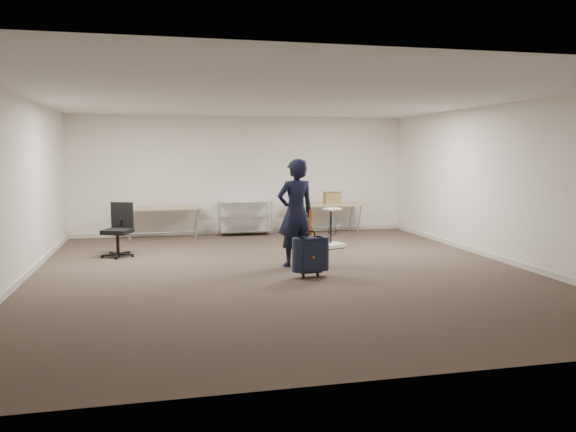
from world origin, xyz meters
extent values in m
plane|color=#3F3026|center=(0.00, 0.00, 0.00)|extent=(9.00, 9.00, 0.00)
plane|color=white|center=(0.00, 4.50, 1.40)|extent=(8.00, 0.00, 8.00)
plane|color=white|center=(0.00, -4.50, 1.40)|extent=(8.00, 0.00, 8.00)
plane|color=white|center=(-4.00, 0.00, 1.40)|extent=(0.00, 9.00, 9.00)
plane|color=white|center=(4.00, 0.00, 1.40)|extent=(0.00, 9.00, 9.00)
plane|color=silver|center=(0.00, 0.00, 2.80)|extent=(8.00, 8.00, 0.00)
cube|color=beige|center=(0.00, 4.49, 0.05)|extent=(8.00, 0.02, 0.10)
cube|color=beige|center=(-3.99, 0.00, 0.05)|extent=(0.02, 9.00, 0.10)
cube|color=beige|center=(3.99, 0.00, 0.05)|extent=(0.02, 9.00, 0.10)
cube|color=tan|center=(-1.90, 3.95, 0.71)|extent=(1.80, 0.75, 0.03)
cylinder|color=#909298|center=(-1.90, 3.95, 0.15)|extent=(1.50, 0.02, 0.02)
cylinder|color=#909298|center=(-2.65, 3.65, 0.35)|extent=(0.13, 0.04, 0.69)
cylinder|color=#909298|center=(-1.15, 3.65, 0.35)|extent=(0.13, 0.04, 0.69)
cylinder|color=#909298|center=(-2.65, 4.25, 0.35)|extent=(0.13, 0.04, 0.69)
cylinder|color=#909298|center=(-1.15, 4.25, 0.35)|extent=(0.13, 0.04, 0.69)
cube|color=tan|center=(1.90, 3.95, 0.71)|extent=(1.80, 0.75, 0.03)
cylinder|color=#909298|center=(1.90, 3.95, 0.15)|extent=(1.50, 0.02, 0.02)
cylinder|color=#909298|center=(1.15, 3.65, 0.35)|extent=(0.13, 0.04, 0.69)
cylinder|color=#909298|center=(2.65, 3.65, 0.35)|extent=(0.13, 0.04, 0.69)
cylinder|color=#909298|center=(1.15, 4.25, 0.35)|extent=(0.13, 0.04, 0.69)
cylinder|color=#909298|center=(2.65, 4.25, 0.35)|extent=(0.13, 0.04, 0.69)
cylinder|color=silver|center=(-0.60, 3.98, 0.40)|extent=(0.02, 0.02, 0.80)
cylinder|color=silver|center=(0.60, 3.98, 0.40)|extent=(0.02, 0.02, 0.80)
cylinder|color=silver|center=(-0.60, 4.42, 0.40)|extent=(0.02, 0.02, 0.80)
cylinder|color=silver|center=(0.60, 4.42, 0.40)|extent=(0.02, 0.02, 0.80)
cube|color=silver|center=(0.00, 4.20, 0.10)|extent=(1.20, 0.45, 0.02)
cube|color=silver|center=(0.00, 4.20, 0.45)|extent=(1.20, 0.45, 0.02)
cube|color=silver|center=(0.00, 4.20, 0.78)|extent=(1.20, 0.45, 0.01)
imported|color=black|center=(0.32, 0.41, 0.92)|extent=(0.75, 0.56, 1.84)
cube|color=#161932|center=(0.34, -0.51, 0.37)|extent=(0.41, 0.27, 0.53)
cube|color=black|center=(0.33, -0.49, 0.09)|extent=(0.37, 0.20, 0.03)
cylinder|color=black|center=(0.21, -0.52, 0.04)|extent=(0.03, 0.07, 0.07)
cylinder|color=black|center=(0.46, -0.49, 0.04)|extent=(0.03, 0.07, 0.07)
torus|color=black|center=(0.34, -0.51, 0.66)|extent=(0.17, 0.05, 0.17)
cube|color=orange|center=(0.33, -0.49, 0.86)|extent=(0.04, 0.01, 0.41)
cylinder|color=black|center=(-2.74, 1.97, 0.05)|extent=(0.61, 0.61, 0.09)
cylinder|color=black|center=(-2.74, 1.97, 0.25)|extent=(0.06, 0.06, 0.41)
cube|color=black|center=(-2.74, 1.97, 0.48)|extent=(0.61, 0.61, 0.08)
cube|color=black|center=(-2.65, 2.18, 0.76)|extent=(0.42, 0.21, 0.49)
cube|color=beige|center=(1.48, 2.06, 0.05)|extent=(0.56, 0.56, 0.07)
cylinder|color=black|center=(1.30, 1.88, 0.02)|extent=(0.05, 0.05, 0.04)
cylinder|color=black|center=(1.48, 2.10, 0.44)|extent=(0.04, 0.04, 0.71)
cube|color=beige|center=(1.48, 2.06, 0.80)|extent=(0.38, 0.35, 0.04)
torus|color=blue|center=(1.53, 1.99, 0.53)|extent=(0.24, 0.16, 0.22)
cube|color=olive|center=(2.05, 3.89, 0.87)|extent=(0.38, 0.29, 0.28)
camera|label=1|loc=(-1.92, -8.85, 1.95)|focal=35.00mm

